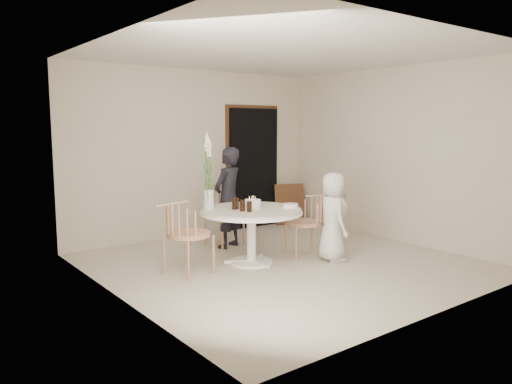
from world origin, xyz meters
TOP-DOWN VIEW (x-y plane):
  - ground at (0.00, 0.00)m, footprint 4.50×4.50m
  - room_shell at (0.00, 0.00)m, footprint 4.50×4.50m
  - doorway at (1.15, 2.19)m, footprint 1.00×0.10m
  - door_trim at (1.15, 2.23)m, footprint 1.12×0.03m
  - table at (-0.35, 0.25)m, footprint 1.33×1.33m
  - picture_frame at (1.80, 1.95)m, footprint 0.58×0.36m
  - chair_far at (-0.06, 1.47)m, footprint 0.54×0.57m
  - chair_right at (0.60, 0.09)m, footprint 0.61×0.59m
  - chair_left at (-1.36, 0.31)m, footprint 0.62×0.59m
  - girl at (-0.08, 1.18)m, footprint 0.64×0.53m
  - boy at (0.61, -0.29)m, footprint 0.57×0.68m
  - birthday_cake at (-0.29, 0.31)m, footprint 0.23×0.23m
  - cola_tumbler_a at (-0.51, 0.08)m, footprint 0.08×0.08m
  - cola_tumbler_b at (-0.55, 0.18)m, footprint 0.09×0.09m
  - cola_tumbler_c at (-0.54, 0.35)m, footprint 0.09×0.09m
  - cola_tumbler_d at (-0.50, 0.38)m, footprint 0.08×0.08m
  - plate_stack at (0.13, 0.03)m, footprint 0.26×0.26m
  - flower_vase at (-0.80, 0.56)m, footprint 0.14×0.14m

SIDE VIEW (x-z plane):
  - ground at x=0.00m, z-range 0.00..0.00m
  - picture_frame at x=1.80m, z-range 0.00..0.74m
  - chair_right at x=0.60m, z-range 0.13..0.98m
  - chair_far at x=-0.06m, z-range 0.13..1.04m
  - chair_left at x=-1.36m, z-range 0.14..1.06m
  - boy at x=0.61m, z-range 0.00..1.19m
  - table at x=-0.35m, z-range 0.25..0.98m
  - girl at x=-0.08m, z-range 0.00..1.49m
  - plate_stack at x=0.13m, z-range 0.73..0.78m
  - birthday_cake at x=-0.29m, z-range 0.71..0.86m
  - cola_tumbler_a at x=-0.51m, z-range 0.73..0.86m
  - cola_tumbler_b at x=-0.55m, z-range 0.73..0.88m
  - cola_tumbler_d at x=-0.50m, z-range 0.73..0.88m
  - cola_tumbler_c at x=-0.54m, z-range 0.73..0.89m
  - doorway at x=1.15m, z-range 0.00..2.10m
  - door_trim at x=1.15m, z-range 0.00..2.22m
  - flower_vase at x=-0.80m, z-range 0.67..1.69m
  - room_shell at x=0.00m, z-range -0.63..3.87m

